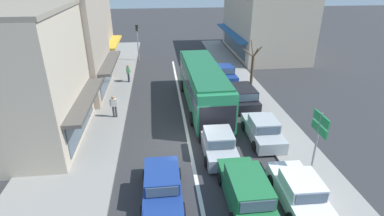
% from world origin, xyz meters
% --- Properties ---
extents(ground_plane, '(140.00, 140.00, 0.00)m').
position_xyz_m(ground_plane, '(0.00, 0.00, 0.00)').
color(ground_plane, '#2D2D30').
extents(lane_centre_line, '(0.20, 28.00, 0.01)m').
position_xyz_m(lane_centre_line, '(0.00, 4.00, 0.00)').
color(lane_centre_line, silver).
rests_on(lane_centre_line, ground).
extents(sidewalk_left, '(5.20, 44.00, 0.14)m').
position_xyz_m(sidewalk_left, '(-6.80, 6.00, 0.07)').
color(sidewalk_left, gray).
rests_on(sidewalk_left, ground).
extents(kerb_right, '(2.80, 44.00, 0.12)m').
position_xyz_m(kerb_right, '(6.20, 6.00, 0.06)').
color(kerb_right, gray).
rests_on(kerb_right, ground).
extents(shopfront_corner_near, '(8.25, 7.79, 8.07)m').
position_xyz_m(shopfront_corner_near, '(-10.18, 1.24, 4.03)').
color(shopfront_corner_near, '#B2A38E').
rests_on(shopfront_corner_near, ground).
extents(shopfront_mid_block, '(9.06, 7.62, 8.70)m').
position_xyz_m(shopfront_mid_block, '(-10.18, 9.04, 4.34)').
color(shopfront_mid_block, gray).
rests_on(shopfront_mid_block, ground).
extents(shopfront_far_end, '(7.88, 7.00, 7.90)m').
position_xyz_m(shopfront_far_end, '(-10.18, 16.68, 3.95)').
color(shopfront_far_end, gray).
rests_on(shopfront_far_end, ground).
extents(building_right_far, '(8.48, 13.16, 7.98)m').
position_xyz_m(building_right_far, '(11.48, 20.50, 3.98)').
color(building_right_far, '#B2A38E').
rests_on(building_right_far, ground).
extents(city_bus, '(2.88, 10.90, 3.23)m').
position_xyz_m(city_bus, '(1.66, 5.24, 1.88)').
color(city_bus, '#237A4C').
rests_on(city_bus, ground).
extents(wagon_queue_far_back, '(1.94, 4.50, 1.58)m').
position_xyz_m(wagon_queue_far_back, '(2.03, -5.63, 0.75)').
color(wagon_queue_far_back, '#1E6638').
rests_on(wagon_queue_far_back, ground).
extents(sedan_behind_bus_near, '(1.94, 4.22, 1.47)m').
position_xyz_m(sedan_behind_bus_near, '(1.56, -1.43, 0.66)').
color(sedan_behind_bus_near, '#9EA3A8').
rests_on(sedan_behind_bus_near, ground).
extents(sedan_behind_bus_mid, '(1.91, 4.20, 1.47)m').
position_xyz_m(sedan_behind_bus_mid, '(-1.75, -4.82, 0.66)').
color(sedan_behind_bus_mid, navy).
rests_on(sedan_behind_bus_mid, ground).
extents(parked_sedan_kerb_front, '(1.98, 4.24, 1.47)m').
position_xyz_m(parked_sedan_kerb_front, '(4.44, -5.93, 0.66)').
color(parked_sedan_kerb_front, silver).
rests_on(parked_sedan_kerb_front, ground).
extents(parked_sedan_kerb_second, '(1.94, 4.22, 1.47)m').
position_xyz_m(parked_sedan_kerb_second, '(4.65, -0.17, 0.66)').
color(parked_sedan_kerb_second, '#9EA3A8').
rests_on(parked_sedan_kerb_second, ground).
extents(parked_wagon_kerb_third, '(2.04, 4.55, 1.58)m').
position_xyz_m(parked_wagon_kerb_third, '(4.74, 5.17, 0.75)').
color(parked_wagon_kerb_third, black).
rests_on(parked_wagon_kerb_third, ground).
extents(parked_sedan_kerb_rear, '(2.01, 4.26, 1.47)m').
position_xyz_m(parked_sedan_kerb_rear, '(4.57, 10.97, 0.66)').
color(parked_sedan_kerb_rear, navy).
rests_on(parked_sedan_kerb_rear, ground).
extents(traffic_light_downstreet, '(0.33, 0.24, 4.20)m').
position_xyz_m(traffic_light_downstreet, '(-3.91, 18.53, 2.85)').
color(traffic_light_downstreet, gray).
rests_on(traffic_light_downstreet, ground).
extents(directional_road_sign, '(0.10, 1.40, 3.60)m').
position_xyz_m(directional_road_sign, '(6.01, -3.97, 2.70)').
color(directional_road_sign, gray).
rests_on(directional_road_sign, ground).
extents(street_tree_right, '(1.62, 2.00, 4.47)m').
position_xyz_m(street_tree_right, '(6.13, 7.42, 2.07)').
color(street_tree_right, brown).
rests_on(street_tree_right, ground).
extents(pedestrian_with_handbag_near, '(0.30, 0.66, 1.63)m').
position_xyz_m(pedestrian_with_handbag_near, '(-4.51, 11.19, 1.07)').
color(pedestrian_with_handbag_near, '#232838').
rests_on(pedestrian_with_handbag_near, sidewalk_left).
extents(pedestrian_browsing_midblock, '(0.57, 0.22, 1.63)m').
position_xyz_m(pedestrian_browsing_midblock, '(-4.93, 3.81, 1.07)').
color(pedestrian_browsing_midblock, '#333338').
rests_on(pedestrian_browsing_midblock, sidewalk_left).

